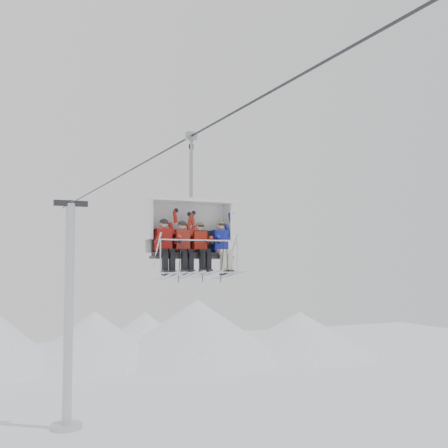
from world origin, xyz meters
name	(u,v)px	position (x,y,z in m)	size (l,w,h in m)	color
ridgeline	(12,339)	(-1.58, 42.05, 2.84)	(72.00, 21.00, 7.00)	white
lift_tower_right	(68,329)	(0.00, 22.00, 5.78)	(2.00, 1.80, 13.48)	silver
haul_cable	(224,118)	(0.00, 0.00, 13.30)	(0.06, 0.06, 50.00)	#29292E
chairlift_carrier	(189,228)	(0.00, 2.34, 10.69)	(2.44, 1.17, 3.98)	black
skier_far_left	(165,244)	(-0.83, 2.04, 10.22)	(0.42, 1.69, 1.66)	#AB1812
skier_center_left	(183,245)	(-0.29, 2.03, 10.20)	(0.40, 1.69, 1.60)	#A5251D
skier_center_right	(201,246)	(0.23, 2.03, 10.19)	(0.39, 1.69, 1.56)	#AF2314
skier_far_right	(222,245)	(0.87, 2.04, 10.22)	(0.42, 1.69, 1.66)	#17229A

